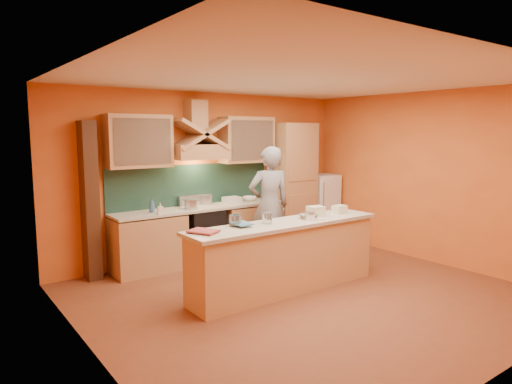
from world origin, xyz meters
TOP-DOWN VIEW (x-y plane):
  - floor at (0.00, 0.00)m, footprint 5.50×5.00m
  - ceiling at (0.00, 0.00)m, footprint 5.50×5.00m
  - wall_back at (0.00, 2.50)m, footprint 5.50×0.02m
  - wall_front at (0.00, -2.50)m, footprint 5.50×0.02m
  - wall_left at (-2.75, 0.00)m, footprint 0.02×5.00m
  - wall_right at (2.75, 0.00)m, footprint 0.02×5.00m
  - base_cabinet_left at (-1.25, 2.20)m, footprint 1.10×0.60m
  - base_cabinet_right at (0.65, 2.20)m, footprint 1.10×0.60m
  - counter_top at (-0.30, 2.20)m, footprint 3.00×0.62m
  - stove at (-0.30, 2.20)m, footprint 0.60×0.58m
  - backsplash at (-0.30, 2.48)m, footprint 3.00×0.03m
  - range_hood at (-0.30, 2.25)m, footprint 0.92×0.50m
  - hood_chimney at (-0.30, 2.35)m, footprint 0.30×0.30m
  - upper_cabinet_left at (-1.30, 2.33)m, footprint 1.00×0.35m
  - upper_cabinet_right at (0.70, 2.33)m, footprint 1.00×0.35m
  - pantry_column at (1.65, 2.20)m, footprint 0.80×0.60m
  - fridge at (2.40, 2.20)m, footprint 0.58×0.60m
  - trim_column_left at (-2.05, 2.35)m, footprint 0.20×0.30m
  - island_body at (-0.10, 0.30)m, footprint 2.80×0.55m
  - island_top at (-0.10, 0.30)m, footprint 2.90×0.62m
  - person at (0.54, 1.47)m, footprint 0.80×0.64m
  - pot_large at (-0.53, 2.13)m, footprint 0.22×0.22m
  - pot_small at (-0.13, 2.35)m, footprint 0.23×0.23m
  - soap_bottle_a at (-1.14, 1.97)m, footprint 0.09×0.10m
  - soap_bottle_b at (-1.17, 2.19)m, footprint 0.12×0.12m
  - bowl_back at (0.71, 2.26)m, footprint 0.26×0.26m
  - dish_rack at (0.33, 2.25)m, footprint 0.29×0.23m
  - book_lower at (-1.42, 0.32)m, footprint 0.38×0.42m
  - book_upper at (-0.83, 0.43)m, footprint 0.22×0.30m
  - jar_large at (-0.80, 0.47)m, footprint 0.17×0.17m
  - jar_small at (-0.36, 0.37)m, footprint 0.17×0.17m
  - kitchen_scale at (0.26, 0.21)m, footprint 0.14×0.14m
  - mixing_bowl at (0.31, 0.30)m, footprint 0.26×0.26m
  - cloth at (0.35, 0.19)m, footprint 0.24×0.19m
  - grocery_bag_a at (0.52, 0.37)m, footprint 0.25×0.22m
  - grocery_bag_b at (0.97, 0.34)m, footprint 0.20×0.16m

SIDE VIEW (x-z plane):
  - floor at x=0.00m, z-range -0.01..0.01m
  - base_cabinet_left at x=-1.25m, z-range 0.00..0.86m
  - base_cabinet_right at x=0.65m, z-range 0.00..0.86m
  - island_body at x=-0.10m, z-range 0.00..0.88m
  - stove at x=-0.30m, z-range 0.00..0.90m
  - fridge at x=2.40m, z-range 0.00..1.30m
  - counter_top at x=-0.30m, z-range 0.88..0.92m
  - island_top at x=-0.10m, z-range 0.90..0.95m
  - cloth at x=0.35m, z-range 0.94..0.96m
  - person at x=0.54m, z-range 0.00..1.91m
  - bowl_back at x=0.71m, z-range 0.92..1.00m
  - book_lower at x=-1.42m, z-range 0.94..0.98m
  - dish_rack at x=0.33m, z-range 0.92..1.02m
  - pot_large at x=-0.53m, z-range 0.90..1.05m
  - mixing_bowl at x=0.31m, z-range 0.95..1.01m
  - pot_small at x=-0.13m, z-range 0.90..1.05m
  - book_upper at x=-0.83m, z-range 0.97..0.99m
  - kitchen_scale at x=0.26m, z-range 0.95..1.04m
  - grocery_bag_b at x=0.97m, z-range 0.95..1.06m
  - soap_bottle_a at x=-1.14m, z-range 0.92..1.09m
  - grocery_bag_a at x=0.52m, z-range 0.95..1.09m
  - jar_large at x=-0.80m, z-range 0.94..1.09m
  - jar_small at x=-0.36m, z-range 0.95..1.09m
  - soap_bottle_b at x=-1.17m, z-range 0.92..1.14m
  - pantry_column at x=1.65m, z-range 0.00..2.30m
  - trim_column_left at x=-2.05m, z-range 0.00..2.30m
  - backsplash at x=-0.30m, z-range 0.90..1.60m
  - wall_back at x=0.00m, z-range 0.00..2.80m
  - wall_front at x=0.00m, z-range 0.00..2.80m
  - wall_left at x=-2.75m, z-range 0.00..2.80m
  - wall_right at x=2.75m, z-range 0.00..2.80m
  - range_hood at x=-0.30m, z-range 1.70..1.94m
  - upper_cabinet_left at x=-1.30m, z-range 1.60..2.40m
  - upper_cabinet_right at x=0.70m, z-range 1.60..2.40m
  - hood_chimney at x=-0.30m, z-range 2.15..2.65m
  - ceiling at x=0.00m, z-range 2.79..2.80m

